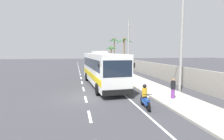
{
  "coord_description": "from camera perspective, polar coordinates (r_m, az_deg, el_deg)",
  "views": [
    {
      "loc": [
        -0.76,
        -14.63,
        3.77
      ],
      "look_at": [
        3.22,
        4.9,
        1.7
      ],
      "focal_mm": 29.07,
      "sensor_mm": 36.0,
      "label": 1
    }
  ],
  "objects": [
    {
      "name": "utility_pole_nearest",
      "position": [
        17.89,
        21.11,
        10.39
      ],
      "size": [
        2.28,
        0.24,
        10.13
      ],
      "color": "#9E9E99",
      "rests_on": "ground"
    },
    {
      "name": "lane_markings",
      "position": [
        29.34,
        -5.8,
        -1.48
      ],
      "size": [
        3.51,
        71.0,
        0.01
      ],
      "color": "white",
      "rests_on": "ground"
    },
    {
      "name": "pedestrian_near_kerb",
      "position": [
        28.28,
        4.32,
        0.44
      ],
      "size": [
        0.36,
        0.36,
        1.77
      ],
      "rotation": [
        0.0,
        0.0,
        6.08
      ],
      "color": "beige",
      "rests_on": "sidewalk_kerb"
    },
    {
      "name": "palm_second",
      "position": [
        53.48,
        0.72,
        7.6
      ],
      "size": [
        3.51,
        3.37,
        7.66
      ],
      "color": "brown",
      "rests_on": "ground"
    },
    {
      "name": "sidewalk_kerb",
      "position": [
        26.03,
        5.49,
        -2.27
      ],
      "size": [
        3.2,
        90.0,
        0.14
      ],
      "primitive_type": "cube",
      "color": "#A8A399",
      "rests_on": "ground"
    },
    {
      "name": "palm_nearest",
      "position": [
        38.29,
        3.88,
        7.19
      ],
      "size": [
        3.64,
        3.64,
        6.6
      ],
      "color": "brown",
      "rests_on": "ground"
    },
    {
      "name": "coach_bus_foreground",
      "position": [
        19.85,
        -3.2,
        0.73
      ],
      "size": [
        3.46,
        12.45,
        3.8
      ],
      "color": "white",
      "rests_on": "ground"
    },
    {
      "name": "boundary_wall",
      "position": [
        30.92,
        10.08,
        0.78
      ],
      "size": [
        0.24,
        60.0,
        2.09
      ],
      "primitive_type": "cube",
      "color": "#9E998E",
      "rests_on": "ground"
    },
    {
      "name": "utility_pole_mid",
      "position": [
        32.52,
        5.24,
        7.75
      ],
      "size": [
        1.96,
        0.24,
        9.25
      ],
      "color": "#9E9E99",
      "rests_on": "ground"
    },
    {
      "name": "pedestrian_midwalk",
      "position": [
        14.82,
        18.63,
        -5.41
      ],
      "size": [
        0.36,
        0.36,
        1.54
      ],
      "rotation": [
        0.0,
        0.0,
        2.73
      ],
      "color": "#75388E",
      "rests_on": "sidewalk_kerb"
    },
    {
      "name": "palm_third",
      "position": [
        48.54,
        -0.27,
        5.71
      ],
      "size": [
        3.04,
        3.03,
        5.15
      ],
      "color": "brown",
      "rests_on": "ground"
    },
    {
      "name": "motorcycle_beside_bus",
      "position": [
        12.39,
        10.35,
        -8.77
      ],
      "size": [
        0.56,
        1.96,
        1.58
      ],
      "color": "black",
      "rests_on": "ground"
    },
    {
      "name": "motorcycle_trailing",
      "position": [
        29.2,
        -2.15,
        -0.16
      ],
      "size": [
        0.56,
        1.96,
        1.68
      ],
      "color": "black",
      "rests_on": "ground"
    },
    {
      "name": "ground_plane",
      "position": [
        15.13,
        -8.36,
        -8.56
      ],
      "size": [
        160.0,
        160.0,
        0.0
      ],
      "primitive_type": "plane",
      "color": "#3A3A3F"
    }
  ]
}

